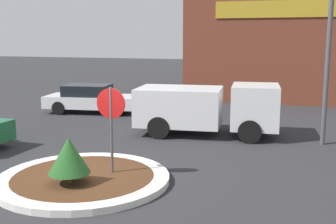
# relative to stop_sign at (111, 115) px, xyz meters

# --- Properties ---
(ground_plane) EXTENTS (120.00, 120.00, 0.00)m
(ground_plane) POSITION_rel_stop_sign_xyz_m (-0.59, -0.49, -1.69)
(ground_plane) COLOR #2D2D30
(traffic_island) EXTENTS (4.44, 4.44, 0.17)m
(traffic_island) POSITION_rel_stop_sign_xyz_m (-0.59, -0.49, -1.61)
(traffic_island) COLOR silver
(traffic_island) RESTS_ON ground_plane
(stop_sign) EXTENTS (0.79, 0.07, 2.42)m
(stop_sign) POSITION_rel_stop_sign_xyz_m (0.00, 0.00, 0.00)
(stop_sign) COLOR #4C4C51
(stop_sign) RESTS_ON ground_plane
(island_shrub) EXTENTS (1.01, 1.01, 1.15)m
(island_shrub) POSITION_rel_stop_sign_xyz_m (-0.61, -1.11, -0.82)
(island_shrub) COLOR brown
(island_shrub) RESTS_ON traffic_island
(utility_truck) EXTENTS (5.47, 2.73, 1.95)m
(utility_truck) POSITION_rel_stop_sign_xyz_m (1.24, 5.71, -0.62)
(utility_truck) COLOR silver
(utility_truck) RESTS_ON ground_plane
(storefront_building) EXTENTS (12.66, 6.07, 5.97)m
(storefront_building) POSITION_rel_stop_sign_xyz_m (4.29, 16.97, 1.29)
(storefront_building) COLOR brown
(storefront_building) RESTS_ON ground_plane
(parked_sedan_white) EXTENTS (4.72, 2.49, 1.38)m
(parked_sedan_white) POSITION_rel_stop_sign_xyz_m (-5.23, 8.68, -1.00)
(parked_sedan_white) COLOR silver
(parked_sedan_white) RESTS_ON ground_plane
(light_pole) EXTENTS (0.70, 0.30, 6.40)m
(light_pole) POSITION_rel_stop_sign_xyz_m (5.43, 5.49, 2.06)
(light_pole) COLOR #4C4C51
(light_pole) RESTS_ON ground_plane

